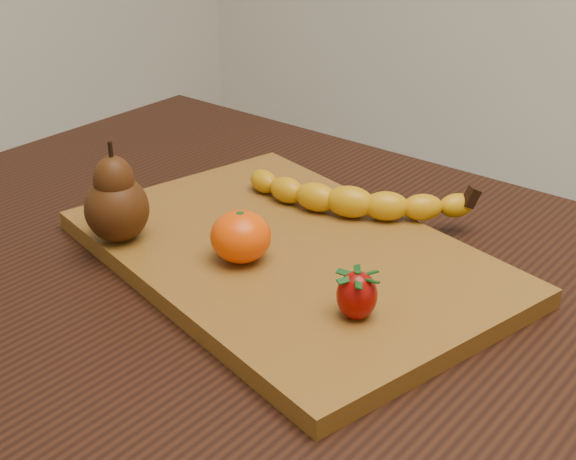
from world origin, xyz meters
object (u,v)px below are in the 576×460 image
Objects in this scene: table at (273,339)px; pear at (115,192)px; cutting_board at (288,256)px; mandarin at (241,236)px.

pear is (-0.13, -0.09, 0.17)m from table.
table is at bearing -145.74° from cutting_board.
cutting_board is 0.06m from mandarin.
cutting_board is (0.02, 0.01, 0.11)m from table.
cutting_board reaches higher than table.
table is 9.52× the size of pear.
cutting_board is at bearing 21.41° from table.
pear is at bearing -146.91° from table.
table is 0.23m from pear.
table is 16.47× the size of mandarin.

